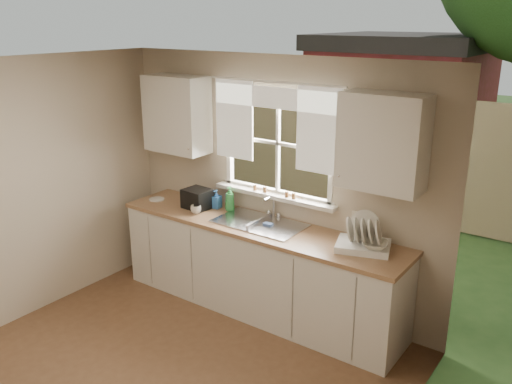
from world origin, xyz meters
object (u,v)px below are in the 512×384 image
Objects in this scene: dish_rack at (363,241)px; soap_bottle_a at (230,199)px; black_appliance at (198,199)px; cup at (196,209)px.

dish_rack is 2.07× the size of soap_bottle_a.
black_appliance is (-1.87, -0.03, 0.03)m from dish_rack.
black_appliance is (-0.33, -0.13, -0.03)m from soap_bottle_a.
dish_rack reaches higher than black_appliance.
cup is at bearing -51.17° from black_appliance.
dish_rack is 1.55m from soap_bottle_a.
black_appliance is (-0.10, 0.14, 0.06)m from cup.
soap_bottle_a reaches higher than black_appliance.
black_appliance is at bearing 139.65° from cup.
soap_bottle_a is 0.36m from cup.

